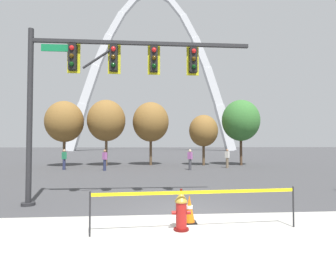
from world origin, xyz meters
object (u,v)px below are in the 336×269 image
monument_arch (152,80)px  pedestrian_near_trees (64,159)px  pedestrian_walking_left (190,159)px  pedestrian_standing_center (105,160)px  traffic_cone_by_hydrant (189,209)px  fire_hydrant (181,211)px  traffic_signal_gantry (101,76)px  pedestrian_walking_right (227,158)px

monument_arch → pedestrian_near_trees: monument_arch is taller
pedestrian_walking_left → pedestrian_standing_center: size_ratio=1.00×
traffic_cone_by_hydrant → pedestrian_near_trees: 16.14m
fire_hydrant → traffic_signal_gantry: size_ratio=0.13×
pedestrian_walking_left → pedestrian_walking_right: (3.39, 1.50, 0.00)m
monument_arch → pedestrian_standing_center: bearing=-94.9°
traffic_signal_gantry → monument_arch: monument_arch is taller
traffic_signal_gantry → fire_hydrant: bearing=-49.8°
pedestrian_walking_left → pedestrian_standing_center: 6.51m
pedestrian_standing_center → pedestrian_walking_right: size_ratio=1.00×
traffic_cone_by_hydrant → monument_arch: size_ratio=0.02×
fire_hydrant → traffic_cone_by_hydrant: 0.64m
fire_hydrant → pedestrian_walking_right: bearing=69.3°
pedestrian_standing_center → pedestrian_near_trees: (-3.27, 0.90, 0.00)m
pedestrian_walking_right → traffic_signal_gantry: bearing=-123.4°
fire_hydrant → traffic_cone_by_hydrant: fire_hydrant is taller
traffic_signal_gantry → pedestrian_walking_right: bearing=56.6°
pedestrian_walking_right → pedestrian_standing_center: bearing=-171.4°
traffic_signal_gantry → pedestrian_standing_center: bearing=98.6°
fire_hydrant → traffic_signal_gantry: bearing=130.2°
pedestrian_walking_right → pedestrian_near_trees: bearing=-177.4°
traffic_signal_gantry → pedestrian_standing_center: size_ratio=4.92×
traffic_signal_gantry → pedestrian_near_trees: 13.38m
pedestrian_walking_right → pedestrian_near_trees: size_ratio=1.00×
pedestrian_walking_left → pedestrian_standing_center: (-6.51, 0.00, 0.00)m
monument_arch → pedestrian_walking_right: (5.60, -48.40, -18.26)m
traffic_cone_by_hydrant → monument_arch: 65.92m
pedestrian_walking_right → fire_hydrant: bearing=-110.7°
traffic_cone_by_hydrant → pedestrian_near_trees: size_ratio=0.46×
traffic_cone_by_hydrant → pedestrian_near_trees: (-7.65, 14.21, 0.46)m
pedestrian_walking_left → pedestrian_walking_right: 3.71m
monument_arch → pedestrian_walking_right: monument_arch is taller
pedestrian_standing_center → fire_hydrant: bearing=-73.6°
pedestrian_walking_left → pedestrian_standing_center: bearing=180.0°
monument_arch → pedestrian_standing_center: size_ratio=28.35×
fire_hydrant → monument_arch: monument_arch is taller
pedestrian_standing_center → pedestrian_near_trees: 3.39m
monument_arch → traffic_signal_gantry: bearing=-92.5°
pedestrian_walking_left → pedestrian_near_trees: same height
pedestrian_near_trees → pedestrian_walking_left: bearing=-5.2°
traffic_signal_gantry → pedestrian_near_trees: bearing=112.5°
traffic_cone_by_hydrant → pedestrian_walking_left: 13.49m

